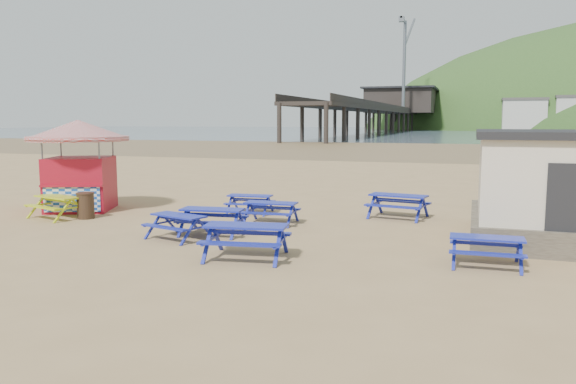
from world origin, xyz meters
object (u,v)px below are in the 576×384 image
(picnic_table_yellow, at_px, (58,207))
(picnic_table_blue_b, at_px, (250,204))
(litter_bin, at_px, (86,205))
(ice_cream_kiosk, at_px, (79,154))
(picnic_table_blue_a, at_px, (271,213))

(picnic_table_yellow, bearing_deg, picnic_table_blue_b, 43.91)
(picnic_table_yellow, xyz_separation_m, litter_bin, (0.99, 0.20, 0.08))
(ice_cream_kiosk, relative_size, litter_bin, 5.50)
(picnic_table_yellow, height_order, litter_bin, litter_bin)
(picnic_table_blue_b, bearing_deg, picnic_table_blue_a, -54.85)
(litter_bin, bearing_deg, picnic_table_blue_b, 29.90)
(picnic_table_blue_a, xyz_separation_m, picnic_table_yellow, (-7.53, -1.33, 0.03))
(picnic_table_blue_a, height_order, picnic_table_blue_b, picnic_table_blue_a)
(picnic_table_blue_a, relative_size, picnic_table_blue_b, 1.05)
(picnic_table_blue_a, bearing_deg, litter_bin, -173.06)
(ice_cream_kiosk, distance_m, litter_bin, 2.72)
(picnic_table_blue_a, bearing_deg, ice_cream_kiosk, 173.99)
(picnic_table_blue_a, xyz_separation_m, ice_cream_kiosk, (-7.96, 0.44, 1.82))
(ice_cream_kiosk, height_order, litter_bin, ice_cream_kiosk)
(picnic_table_blue_b, bearing_deg, picnic_table_yellow, -157.40)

